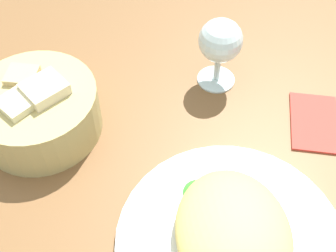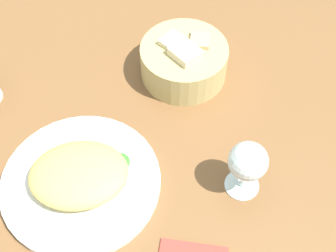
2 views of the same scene
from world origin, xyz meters
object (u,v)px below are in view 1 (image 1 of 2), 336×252
Objects in this scene: bread_basket at (37,110)px; folded_napkin at (315,121)px; plate at (231,242)px; wine_glass_near at (220,44)px.

bread_basket reaches higher than folded_napkin.
wine_glass_near reaches higher than plate.
wine_glass_near is at bearing -114.37° from folded_napkin.
wine_glass_near reaches higher than folded_napkin.
bread_basket reaches higher than plate.
plate is 28.97cm from wine_glass_near.
plate is 23.85cm from folded_napkin.
bread_basket is 40.49cm from folded_napkin.
plate is 2.40× the size of wine_glass_near.
wine_glass_near reaches higher than bread_basket.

